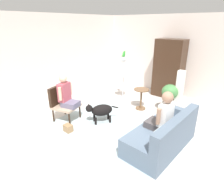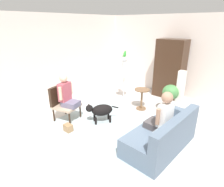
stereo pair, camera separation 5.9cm
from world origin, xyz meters
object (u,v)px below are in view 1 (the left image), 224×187
object	(u,v)px
person_on_couch	(163,115)
handbag	(68,128)
parrot	(124,54)
round_end_table	(141,97)
column_lamp	(179,93)
bird_cage_stand	(123,78)
couch	(163,135)
armchair	(62,101)
person_on_armchair	(66,94)
armoire_cabinet	(169,69)
dog	(101,110)
potted_plant	(170,94)

from	to	relation	value
person_on_couch	handbag	xyz separation A→B (m)	(-1.97, -0.89, -0.67)
parrot	round_end_table	bearing A→B (deg)	-18.15
column_lamp	handbag	distance (m)	3.17
bird_cage_stand	couch	bearing A→B (deg)	-35.40
bird_cage_stand	round_end_table	bearing A→B (deg)	-17.97
armchair	column_lamp	world-z (taller)	column_lamp
person_on_armchair	armoire_cabinet	size ratio (longest dim) A/B	0.42
dog	column_lamp	distance (m)	2.28
round_end_table	bird_cage_stand	distance (m)	1.02
armchair	armoire_cabinet	size ratio (longest dim) A/B	0.47
couch	armchair	size ratio (longest dim) A/B	1.91
dog	armoire_cabinet	xyz separation A→B (m)	(0.48, 2.93, 0.64)
bird_cage_stand	armoire_cabinet	bearing A→B (deg)	50.69
round_end_table	column_lamp	distance (m)	1.08
bird_cage_stand	armoire_cabinet	size ratio (longest dim) A/B	0.73
armchair	potted_plant	xyz separation A→B (m)	(2.03, 2.23, 0.05)
couch	handbag	size ratio (longest dim) A/B	8.61
person_on_couch	round_end_table	xyz separation A→B (m)	(-1.32, 1.34, -0.37)
column_lamp	armoire_cabinet	xyz separation A→B (m)	(-0.84, 1.10, 0.36)
couch	bird_cage_stand	world-z (taller)	bird_cage_stand
dog	parrot	distance (m)	2.13
bird_cage_stand	armoire_cabinet	xyz separation A→B (m)	(1.02, 1.25, 0.24)
armoire_cabinet	round_end_table	bearing A→B (deg)	-94.23
handbag	person_on_armchair	bearing A→B (deg)	141.86
column_lamp	person_on_armchair	bearing A→B (deg)	-132.09
person_on_armchair	round_end_table	xyz separation A→B (m)	(1.13, 1.86, -0.36)
dog	parrot	xyz separation A→B (m)	(-0.53, 1.68, 1.19)
armoire_cabinet	person_on_armchair	bearing A→B (deg)	-110.03
dog	potted_plant	bearing A→B (deg)	57.18
person_on_couch	round_end_table	distance (m)	1.92
parrot	handbag	size ratio (longest dim) A/B	0.97
bird_cage_stand	column_lamp	size ratio (longest dim) A/B	1.14
armoire_cabinet	column_lamp	bearing A→B (deg)	-52.52
parrot	bird_cage_stand	bearing A→B (deg)	-180.00
dog	armoire_cabinet	distance (m)	3.04
couch	person_on_armchair	size ratio (longest dim) A/B	2.11
person_on_couch	potted_plant	xyz separation A→B (m)	(-0.58, 1.67, -0.19)
couch	handbag	xyz separation A→B (m)	(-2.01, -0.92, -0.20)
dog	armchair	bearing A→B (deg)	-150.68
parrot	potted_plant	world-z (taller)	parrot
column_lamp	armchair	bearing A→B (deg)	-133.67
person_on_couch	armoire_cabinet	bearing A→B (deg)	112.61
handbag	armoire_cabinet	bearing A→B (deg)	78.53
person_on_couch	person_on_armchair	size ratio (longest dim) A/B	1.01
dog	armoire_cabinet	bearing A→B (deg)	80.72
person_on_couch	round_end_table	bearing A→B (deg)	134.42
couch	dog	size ratio (longest dim) A/B	2.34
couch	parrot	xyz separation A→B (m)	(-2.26, 1.61, 1.25)
column_lamp	parrot	bearing A→B (deg)	-175.37
couch	dog	distance (m)	1.73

